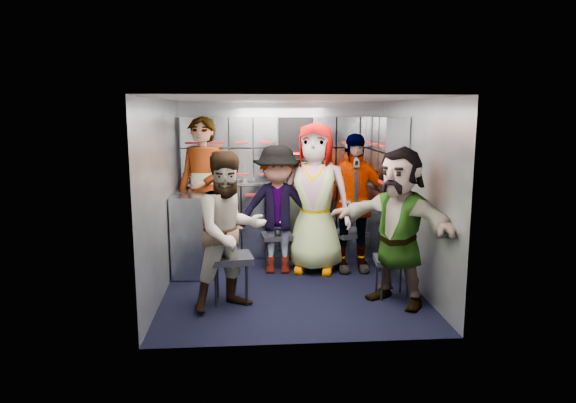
{
  "coord_description": "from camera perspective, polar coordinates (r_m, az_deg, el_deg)",
  "views": [
    {
      "loc": [
        -0.46,
        -5.6,
        1.96
      ],
      "look_at": [
        -0.0,
        0.35,
        0.92
      ],
      "focal_mm": 32.0,
      "sensor_mm": 36.0,
      "label": 1
    }
  ],
  "objects": [
    {
      "name": "wall_right",
      "position": [
        5.98,
        13.82,
        0.85
      ],
      "size": [
        0.04,
        3.0,
        2.1
      ],
      "primitive_type": "cube",
      "color": "gray",
      "rests_on": "ground"
    },
    {
      "name": "red_latch_strip",
      "position": [
        6.8,
        -0.44,
        0.76
      ],
      "size": [
        2.6,
        0.02,
        0.03
      ],
      "primitive_type": "cube",
      "color": "#A11A18",
      "rests_on": "cart_bank_back"
    },
    {
      "name": "attendant_arc_c",
      "position": [
        6.29,
        3.01,
        0.37
      ],
      "size": [
        1.02,
        0.79,
        1.84
      ],
      "primitive_type": "imported",
      "rotation": [
        0.0,
        0.0,
        -0.26
      ],
      "color": "black",
      "rests_on": "ground"
    },
    {
      "name": "floor",
      "position": [
        5.96,
        0.31,
        -9.31
      ],
      "size": [
        3.0,
        3.0,
        0.0
      ],
      "primitive_type": "plane",
      "color": "black",
      "rests_on": "ground"
    },
    {
      "name": "jump_seat_near_right",
      "position": [
        5.61,
        11.5,
        -6.62
      ],
      "size": [
        0.4,
        0.39,
        0.43
      ],
      "rotation": [
        0.0,
        0.0,
        -0.11
      ],
      "color": "black",
      "rests_on": "ground"
    },
    {
      "name": "ceiling",
      "position": [
        5.63,
        0.33,
        11.32
      ],
      "size": [
        2.8,
        3.0,
        0.02
      ],
      "primitive_type": "cube",
      "color": "silver",
      "rests_on": "wall_back"
    },
    {
      "name": "bottle_left",
      "position": [
        6.89,
        -4.83,
        3.1
      ],
      "size": [
        0.06,
        0.06,
        0.23
      ],
      "primitive_type": "cylinder",
      "color": "white",
      "rests_on": "counter"
    },
    {
      "name": "counter",
      "position": [
        6.98,
        -0.55,
        2.12
      ],
      "size": [
        2.68,
        0.42,
        0.03
      ],
      "primitive_type": "cube",
      "color": "silver",
      "rests_on": "cart_bank_back"
    },
    {
      "name": "jump_seat_mid_right",
      "position": [
        6.62,
        6.74,
        -3.72
      ],
      "size": [
        0.5,
        0.49,
        0.46
      ],
      "rotation": [
        0.0,
        0.0,
        0.39
      ],
      "color": "black",
      "rests_on": "ground"
    },
    {
      "name": "right_cabinet",
      "position": [
        6.6,
        10.77,
        -3.05
      ],
      "size": [
        0.28,
        1.2,
        1.0
      ],
      "primitive_type": "cube",
      "color": "#989EA8",
      "rests_on": "ground"
    },
    {
      "name": "bottle_right",
      "position": [
        7.03,
        6.79,
        3.15
      ],
      "size": [
        0.07,
        0.07,
        0.22
      ],
      "primitive_type": "cylinder",
      "color": "white",
      "rests_on": "counter"
    },
    {
      "name": "cart_bank_left",
      "position": [
        6.38,
        -10.84,
        -3.56
      ],
      "size": [
        0.38,
        0.76,
        0.99
      ],
      "primitive_type": "cube",
      "color": "#989EA8",
      "rests_on": "ground"
    },
    {
      "name": "cup_left",
      "position": [
        6.9,
        -7.88,
        2.47
      ],
      "size": [
        0.08,
        0.08,
        0.1
      ],
      "primitive_type": "cylinder",
      "color": "beige",
      "rests_on": "counter"
    },
    {
      "name": "attendant_arc_e",
      "position": [
        5.34,
        12.18,
        -2.72
      ],
      "size": [
        1.37,
        1.44,
        1.63
      ],
      "primitive_type": "imported",
      "rotation": [
        0.0,
        0.0,
        -0.84
      ],
      "color": "black",
      "rests_on": "ground"
    },
    {
      "name": "attendant_arc_b",
      "position": [
        6.25,
        -1.17,
        -0.93
      ],
      "size": [
        1.05,
        0.66,
        1.57
      ],
      "primitive_type": "imported",
      "rotation": [
        0.0,
        0.0,
        -0.07
      ],
      "color": "black",
      "rests_on": "ground"
    },
    {
      "name": "attendant_arc_d",
      "position": [
        6.35,
        7.14,
        -0.18
      ],
      "size": [
        1.01,
        0.43,
        1.71
      ],
      "primitive_type": "imported",
      "rotation": [
        0.0,
        0.0,
        0.02
      ],
      "color": "black",
      "rests_on": "ground"
    },
    {
      "name": "bottle_mid",
      "position": [
        6.93,
        1.3,
        3.22
      ],
      "size": [
        0.07,
        0.07,
        0.25
      ],
      "primitive_type": "cylinder",
      "color": "white",
      "rests_on": "counter"
    },
    {
      "name": "coffee_niche",
      "position": [
        7.06,
        0.84,
        5.93
      ],
      "size": [
        0.46,
        0.16,
        0.84
      ],
      "primitive_type": null,
      "color": "black",
      "rests_on": "wall_back"
    },
    {
      "name": "jump_seat_center",
      "position": [
        6.57,
        2.76,
        -4.0
      ],
      "size": [
        0.47,
        0.46,
        0.43
      ],
      "rotation": [
        0.0,
        0.0,
        -0.41
      ],
      "color": "black",
      "rests_on": "ground"
    },
    {
      "name": "cart_bank_back",
      "position": [
        7.06,
        -0.55,
        -2.06
      ],
      "size": [
        2.68,
        0.38,
        0.99
      ],
      "primitive_type": "cube",
      "color": "#989EA8",
      "rests_on": "ground"
    },
    {
      "name": "attendant_arc_a",
      "position": [
        5.12,
        -6.47,
        -3.34
      ],
      "size": [
        0.96,
        0.88,
        1.59
      ],
      "primitive_type": "imported",
      "rotation": [
        0.0,
        0.0,
        0.46
      ],
      "color": "black",
      "rests_on": "ground"
    },
    {
      "name": "wall_back",
      "position": [
        7.18,
        -0.67,
        2.62
      ],
      "size": [
        2.8,
        0.04,
        2.1
      ],
      "primitive_type": "cube",
      "color": "gray",
      "rests_on": "ground"
    },
    {
      "name": "locker_bank_back",
      "position": [
        6.99,
        -0.59,
        6.05
      ],
      "size": [
        2.68,
        0.28,
        0.82
      ],
      "primitive_type": "cube",
      "color": "#989EA8",
      "rests_on": "wall_back"
    },
    {
      "name": "jump_seat_near_left",
      "position": [
        5.38,
        -6.33,
        -6.54
      ],
      "size": [
        0.48,
        0.46,
        0.5
      ],
      "rotation": [
        0.0,
        0.0,
        0.15
      ],
      "color": "black",
      "rests_on": "ground"
    },
    {
      "name": "jump_seat_mid_left",
      "position": [
        6.51,
        -1.24,
        -4.04
      ],
      "size": [
        0.41,
        0.39,
        0.44
      ],
      "rotation": [
        0.0,
        0.0,
        0.1
      ],
      "color": "black",
      "rests_on": "ground"
    },
    {
      "name": "attendant_standing",
      "position": [
        6.66,
        -9.41,
        1.08
      ],
      "size": [
        0.82,
        0.69,
        1.91
      ],
      "primitive_type": "imported",
      "rotation": [
        0.0,
        0.0,
        -0.41
      ],
      "color": "black",
      "rests_on": "ground"
    },
    {
      "name": "wall_left",
      "position": [
        5.76,
        -13.71,
        0.52
      ],
      "size": [
        0.04,
        3.0,
        2.1
      ],
      "primitive_type": "cube",
      "color": "gray",
      "rests_on": "ground"
    },
    {
      "name": "cup_right",
      "position": [
        7.03,
        7.15,
        2.6
      ],
      "size": [
        0.08,
        0.08,
        0.09
      ],
      "primitive_type": "cylinder",
      "color": "beige",
      "rests_on": "counter"
    },
    {
      "name": "locker_bank_right",
      "position": [
        6.55,
        10.82,
        5.61
      ],
      "size": [
        0.28,
        1.0,
        0.82
      ],
      "primitive_type": "cube",
      "color": "#989EA8",
      "rests_on": "wall_right"
    }
  ]
}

